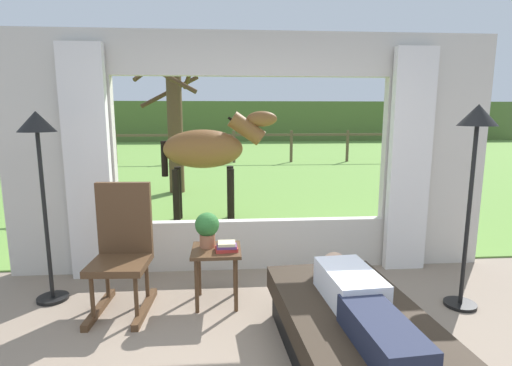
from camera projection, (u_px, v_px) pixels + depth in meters
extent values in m
cube|color=beige|center=(59.00, 157.00, 4.14)|extent=(1.15, 0.12, 2.55)
cube|color=beige|center=(433.00, 154.00, 4.45)|extent=(1.15, 0.12, 2.55)
cube|color=beige|center=(253.00, 244.00, 4.47)|extent=(2.90, 0.12, 0.55)
cube|color=beige|center=(253.00, 54.00, 4.11)|extent=(2.90, 0.12, 0.45)
cube|color=silver|center=(88.00, 165.00, 4.04)|extent=(0.44, 0.10, 2.40)
cube|color=silver|center=(410.00, 162.00, 4.30)|extent=(0.44, 0.10, 2.40)
cube|color=olive|center=(233.00, 158.00, 15.22)|extent=(36.00, 21.68, 0.02)
cube|color=#516932|center=(230.00, 121.00, 24.67)|extent=(36.00, 2.00, 2.40)
cube|color=black|center=(354.00, 351.00, 2.72)|extent=(0.95, 1.62, 0.24)
cube|color=#2D2319|center=(355.00, 323.00, 2.69)|extent=(1.03, 1.76, 0.18)
cube|color=silver|center=(349.00, 285.00, 2.80)|extent=(0.39, 0.62, 0.22)
cube|color=#1E2338|center=(382.00, 334.00, 2.21)|extent=(0.33, 0.70, 0.18)
sphere|color=tan|center=(335.00, 265.00, 3.18)|extent=(0.20, 0.20, 0.20)
cube|color=#4C331E|center=(120.00, 264.00, 3.43)|extent=(0.51, 0.51, 0.06)
cube|color=#4C331E|center=(125.00, 220.00, 3.57)|extent=(0.48, 0.09, 0.68)
cube|color=#4C331E|center=(99.00, 309.00, 3.49)|extent=(0.10, 0.68, 0.06)
cube|color=#4C331E|center=(145.00, 308.00, 3.50)|extent=(0.10, 0.68, 0.06)
cylinder|color=#4C331E|center=(92.00, 296.00, 3.28)|extent=(0.04, 0.04, 0.38)
cylinder|color=#4C331E|center=(136.00, 296.00, 3.29)|extent=(0.04, 0.04, 0.38)
cylinder|color=#4C331E|center=(107.00, 278.00, 3.64)|extent=(0.04, 0.04, 0.38)
cylinder|color=#4C331E|center=(147.00, 278.00, 3.64)|extent=(0.04, 0.04, 0.38)
cube|color=#4C331E|center=(216.00, 250.00, 3.58)|extent=(0.44, 0.44, 0.03)
cylinder|color=#4C331E|center=(197.00, 286.00, 3.45)|extent=(0.04, 0.04, 0.49)
cylinder|color=#4C331E|center=(236.00, 285.00, 3.47)|extent=(0.04, 0.04, 0.49)
cylinder|color=#4C331E|center=(199.00, 271.00, 3.78)|extent=(0.04, 0.04, 0.49)
cylinder|color=#4C331E|center=(235.00, 270.00, 3.81)|extent=(0.04, 0.04, 0.49)
cylinder|color=#9E6042|center=(207.00, 240.00, 3.62)|extent=(0.14, 0.14, 0.12)
sphere|color=#2D6B2D|center=(207.00, 225.00, 3.60)|extent=(0.22, 0.22, 0.22)
cube|color=#B22D28|center=(226.00, 249.00, 3.52)|extent=(0.21, 0.15, 0.03)
cube|color=#59336B|center=(227.00, 246.00, 3.52)|extent=(0.18, 0.13, 0.02)
cube|color=beige|center=(227.00, 243.00, 3.51)|extent=(0.15, 0.14, 0.03)
cylinder|color=black|center=(53.00, 298.00, 3.73)|extent=(0.28, 0.28, 0.03)
cylinder|color=black|center=(45.00, 219.00, 3.59)|extent=(0.04, 0.04, 1.56)
cone|color=black|center=(36.00, 121.00, 3.44)|extent=(0.32, 0.32, 0.18)
cylinder|color=black|center=(460.00, 304.00, 3.61)|extent=(0.28, 0.28, 0.03)
cylinder|color=black|center=(468.00, 219.00, 3.47)|extent=(0.04, 0.04, 1.62)
cone|color=black|center=(478.00, 115.00, 3.31)|extent=(0.32, 0.32, 0.18)
ellipsoid|color=brown|center=(203.00, 149.00, 6.20)|extent=(1.25, 0.57, 0.60)
cylinder|color=brown|center=(247.00, 129.00, 6.21)|extent=(0.60, 0.27, 0.53)
ellipsoid|color=brown|center=(262.00, 119.00, 6.20)|extent=(0.48, 0.21, 0.24)
cube|color=black|center=(241.00, 127.00, 6.20)|extent=(0.43, 0.08, 0.32)
cylinder|color=black|center=(164.00, 159.00, 6.18)|extent=(0.10, 0.10, 0.55)
cylinder|color=black|center=(230.00, 192.00, 6.52)|extent=(0.11, 0.11, 0.85)
cylinder|color=black|center=(231.00, 196.00, 6.21)|extent=(0.11, 0.11, 0.85)
cylinder|color=black|center=(178.00, 193.00, 6.45)|extent=(0.11, 0.11, 0.85)
cylinder|color=black|center=(176.00, 197.00, 6.14)|extent=(0.11, 0.11, 0.85)
cylinder|color=#4C3823|center=(175.00, 121.00, 8.43)|extent=(0.32, 0.32, 3.05)
cylinder|color=#47331E|center=(189.00, 76.00, 8.39)|extent=(0.35, 0.86, 0.50)
cylinder|color=#47331E|center=(156.00, 63.00, 8.49)|extent=(0.85, 1.04, 0.84)
cylinder|color=#47331E|center=(170.00, 92.00, 8.77)|extent=(1.27, 0.47, 0.74)
cylinder|color=#47331E|center=(166.00, 76.00, 7.81)|extent=(1.24, 0.32, 0.72)
cylinder|color=brown|center=(54.00, 148.00, 13.27)|extent=(0.10, 0.10, 1.10)
cylinder|color=brown|center=(115.00, 147.00, 13.42)|extent=(0.10, 0.10, 1.10)
cylinder|color=brown|center=(175.00, 147.00, 13.57)|extent=(0.10, 0.10, 1.10)
cylinder|color=brown|center=(234.00, 147.00, 13.72)|extent=(0.10, 0.10, 1.10)
cylinder|color=brown|center=(291.00, 146.00, 13.87)|extent=(0.10, 0.10, 1.10)
cylinder|color=brown|center=(347.00, 146.00, 14.02)|extent=(0.10, 0.10, 1.10)
cylinder|color=brown|center=(402.00, 146.00, 14.17)|extent=(0.10, 0.10, 1.10)
cylinder|color=brown|center=(456.00, 145.00, 14.33)|extent=(0.10, 0.10, 1.10)
cube|color=brown|center=(234.00, 135.00, 13.65)|extent=(16.00, 0.06, 0.08)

